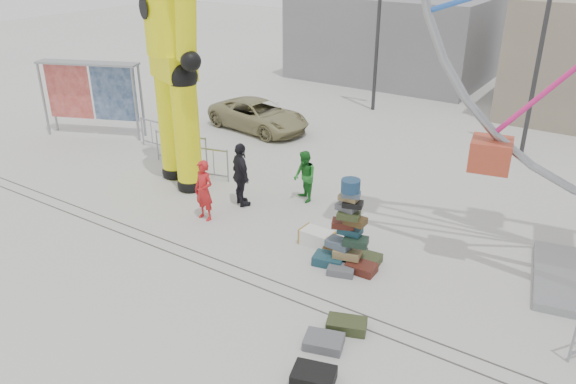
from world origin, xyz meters
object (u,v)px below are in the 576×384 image
Objects in this scene: steamer_trunk at (317,238)px; pedestrian_red at (204,191)px; suitcase_tower at (348,241)px; barricade_dummy_c at (200,162)px; pedestrian_black at (241,175)px; parked_suv at (259,115)px; crash_test_dummy at (172,45)px; barricade_dummy_a at (161,136)px; lamp_post_right at (548,27)px; banner_scaffold at (90,81)px; lamp_post_left at (381,8)px; pedestrian_green at (305,177)px; barricade_dummy_b at (181,149)px.

steamer_trunk is 0.50× the size of pedestrian_red.
barricade_dummy_c is (-6.55, 2.08, -0.08)m from suitcase_tower.
pedestrian_black is 0.44× the size of parked_suv.
crash_test_dummy is 1.89× the size of parked_suv.
pedestrian_red is at bearing 108.79° from pedestrian_black.
lamp_post_right is at bearing 33.16° from barricade_dummy_a.
lamp_post_right reaches higher than steamer_trunk.
lamp_post_right is 12.75m from pedestrian_red.
banner_scaffold is at bearing 157.42° from barricade_dummy_c.
lamp_post_right is 4.00× the size of barricade_dummy_c.
suitcase_tower is at bearing -36.24° from banner_scaffold.
steamer_trunk is (11.80, -2.66, -1.99)m from banner_scaffold.
lamp_post_left is 4.60× the size of pedestrian_red.
crash_test_dummy reaches higher than parked_suv.
steamer_trunk is (-2.94, -10.00, -4.28)m from lamp_post_right.
lamp_post_right is 1.00× the size of lamp_post_left.
steamer_trunk is 9.62m from parked_suv.
suitcase_tower is at bearing 10.58° from crash_test_dummy.
crash_test_dummy reaches higher than barricade_dummy_a.
barricade_dummy_c is at bearing 164.87° from steamer_trunk.
lamp_post_right reaches higher than pedestrian_red.
pedestrian_green is at bearing -26.19° from banner_scaffold.
lamp_post_right is at bearing 68.85° from crash_test_dummy.
lamp_post_right reaches higher than barricade_dummy_c.
suitcase_tower is 1.24m from steamer_trunk.
barricade_dummy_b is 4.06m from pedestrian_black.
lamp_post_right reaches higher than suitcase_tower.
lamp_post_right is 12.42m from crash_test_dummy.
steamer_trunk is at bearing 12.09° from pedestrian_red.
lamp_post_left is 12.35m from banner_scaffold.
lamp_post_right is 0.96× the size of crash_test_dummy.
crash_test_dummy reaches higher than pedestrian_red.
parked_suv reaches higher than barricade_dummy_b.
barricade_dummy_a is at bearing -115.39° from lamp_post_left.
barricade_dummy_c is at bearing -33.52° from barricade_dummy_b.
barricade_dummy_a is at bearing 149.15° from barricade_dummy_b.
lamp_post_right is at bearing -15.95° from lamp_post_left.
lamp_post_left is 11.05m from crash_test_dummy.
barricade_dummy_b is 1.51m from barricade_dummy_c.
barricade_dummy_b and barricade_dummy_c have the same top height.
suitcase_tower is at bearing -28.89° from barricade_dummy_b.
pedestrian_black is (-6.01, -9.19, -3.52)m from lamp_post_right.
pedestrian_green is at bearing -5.70° from barricade_dummy_a.
steamer_trunk is 2.72m from pedestrian_green.
pedestrian_green reaches higher than barricade_dummy_b.
crash_test_dummy is 3.88m from barricade_dummy_c.
pedestrian_black is at bearing -140.37° from parked_suv.
steamer_trunk is at bearing 12.22° from crash_test_dummy.
lamp_post_right is at bearing 3.60° from banner_scaffold.
barricade_dummy_c is (2.95, -1.18, 0.00)m from barricade_dummy_a.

